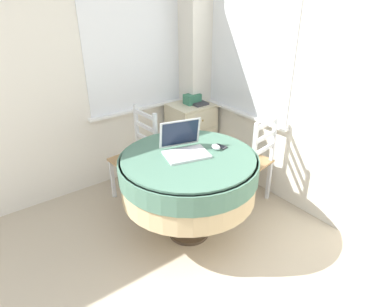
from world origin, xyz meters
TOP-DOWN VIEW (x-y plane):
  - corner_room_shell at (1.32, 1.76)m, footprint 4.55×4.61m
  - round_dining_table at (1.18, 1.45)m, footprint 1.14×1.14m
  - laptop at (1.19, 1.52)m, footprint 0.41×0.38m
  - computer_mouse at (1.43, 1.41)m, footprint 0.06×0.09m
  - cell_phone at (1.50, 1.42)m, footprint 0.08×0.12m
  - dining_chair_near_back_window at (1.13, 2.25)m, footprint 0.41×0.41m
  - dining_chair_near_right_window at (1.98, 1.49)m, footprint 0.44×0.44m
  - corner_cabinet at (2.01, 2.50)m, footprint 0.50×0.44m
  - storage_box at (2.02, 2.49)m, footprint 0.18×0.12m
  - book_on_cabinet at (2.06, 2.46)m, footprint 0.17×0.25m

SIDE VIEW (x-z plane):
  - corner_cabinet at x=2.01m, z-range 0.00..0.78m
  - dining_chair_near_back_window at x=1.13m, z-range -0.02..0.92m
  - dining_chair_near_right_window at x=1.98m, z-range -0.02..0.92m
  - round_dining_table at x=1.18m, z-range 0.23..1.00m
  - cell_phone at x=1.50m, z-range 0.78..0.79m
  - book_on_cabinet at x=2.06m, z-range 0.78..0.80m
  - computer_mouse at x=1.43m, z-range 0.78..0.82m
  - storage_box at x=2.02m, z-range 0.78..0.88m
  - laptop at x=1.19m, z-range 0.70..0.96m
  - corner_room_shell at x=1.32m, z-range 0.00..2.55m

